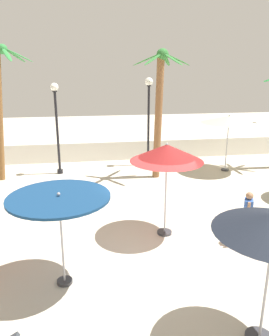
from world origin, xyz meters
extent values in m
plane|color=beige|center=(0.00, 0.00, 0.00)|extent=(56.00, 56.00, 0.00)
cube|color=silver|center=(0.00, 9.76, 0.53)|extent=(25.20, 0.30, 1.06)
cylinder|color=#333338|center=(-2.47, -1.30, 0.04)|extent=(0.38, 0.38, 0.08)
cylinder|color=#A5A5AD|center=(-2.47, -1.30, 1.13)|extent=(0.05, 0.05, 2.26)
cylinder|color=navy|center=(-2.47, -1.30, 2.24)|extent=(2.33, 2.33, 0.06)
sphere|color=#99999E|center=(-2.47, -1.30, 2.32)|extent=(0.08, 0.08, 0.08)
cylinder|color=#333338|center=(5.23, 6.84, 0.04)|extent=(0.38, 0.38, 0.08)
cylinder|color=#A5A5AD|center=(5.23, 6.84, 1.25)|extent=(0.05, 0.05, 2.49)
cone|color=#B7AD93|center=(5.23, 6.84, 2.61)|extent=(2.75, 2.75, 0.34)
sphere|color=#99999E|center=(5.23, 6.84, 2.80)|extent=(0.08, 0.08, 0.08)
cylinder|color=#333338|center=(0.54, 0.77, 0.04)|extent=(0.46, 0.46, 0.08)
cylinder|color=#A5A5AD|center=(0.54, 0.77, 1.22)|extent=(0.05, 0.05, 2.43)
cone|color=maroon|center=(0.54, 0.77, 2.64)|extent=(2.19, 2.19, 0.51)
sphere|color=#99999E|center=(0.54, 0.77, 2.89)|extent=(0.08, 0.08, 0.08)
cylinder|color=#A5A5AD|center=(1.30, -3.69, 1.18)|extent=(0.05, 0.05, 2.36)
cylinder|color=brown|center=(-5.50, 7.12, 2.89)|extent=(0.69, 0.27, 5.79)
sphere|color=#2F7F3B|center=(-5.07, 7.12, 5.78)|extent=(0.43, 0.43, 0.43)
ellipsoid|color=#2F7F3B|center=(-4.43, 7.18, 5.55)|extent=(1.19, 0.30, 0.62)
ellipsoid|color=#2F7F3B|center=(-4.66, 7.62, 5.55)|extent=(0.90, 1.04, 0.62)
ellipsoid|color=#2F7F3B|center=(-4.79, 6.54, 5.55)|extent=(0.69, 1.15, 0.62)
cylinder|color=brown|center=(1.58, 6.40, 2.79)|extent=(0.46, 0.33, 5.58)
sphere|color=#307433|center=(1.71, 6.40, 5.58)|extent=(0.53, 0.53, 0.53)
ellipsoid|color=#307433|center=(2.40, 6.51, 5.38)|extent=(1.33, 0.40, 0.58)
ellipsoid|color=#307433|center=(2.03, 7.02, 5.38)|extent=(0.78, 1.26, 0.58)
ellipsoid|color=#307433|center=(1.08, 6.69, 5.38)|extent=(1.28, 0.73, 0.58)
ellipsoid|color=#307433|center=(1.20, 5.92, 5.38)|extent=(1.09, 1.04, 0.58)
ellipsoid|color=#307433|center=(2.00, 5.77, 5.38)|extent=(0.73, 1.28, 0.58)
cylinder|color=black|center=(1.54, 8.46, 0.10)|extent=(0.28, 0.28, 0.20)
cylinder|color=black|center=(1.54, 8.46, 2.08)|extent=(0.12, 0.12, 4.16)
cylinder|color=black|center=(1.54, 8.46, 4.16)|extent=(0.22, 0.22, 0.06)
sphere|color=white|center=(1.54, 8.46, 4.37)|extent=(0.41, 0.41, 0.41)
cylinder|color=black|center=(-3.07, 7.67, 0.10)|extent=(0.28, 0.28, 0.20)
cylinder|color=black|center=(-3.07, 7.67, 1.99)|extent=(0.12, 0.12, 3.99)
cylinder|color=black|center=(-3.07, 7.67, 3.99)|extent=(0.22, 0.22, 0.06)
sphere|color=white|center=(-3.07, 7.67, 4.18)|extent=(0.38, 0.38, 0.38)
cylinder|color=#D8333F|center=(2.83, -0.07, 0.41)|extent=(0.12, 0.12, 0.81)
cylinder|color=#D8333F|center=(2.76, -0.21, 0.41)|extent=(0.12, 0.12, 0.81)
cube|color=#3359B2|center=(2.79, -0.14, 1.10)|extent=(0.37, 0.43, 0.57)
sphere|color=#936B4C|center=(2.79, -0.14, 1.49)|extent=(0.22, 0.22, 0.22)
cylinder|color=#936B4C|center=(2.90, 0.07, 1.13)|extent=(0.08, 0.08, 0.52)
cylinder|color=#936B4C|center=(2.69, -0.36, 1.13)|extent=(0.08, 0.08, 0.52)
camera|label=1|loc=(-1.88, -8.38, 5.02)|focal=35.36mm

